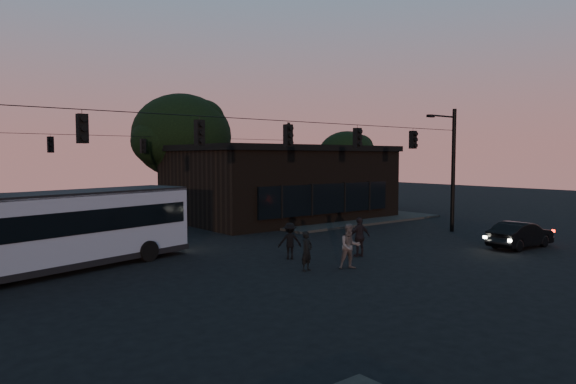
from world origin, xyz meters
TOP-DOWN VIEW (x-y plane):
  - ground at (0.00, 0.00)m, footprint 120.00×120.00m
  - sidewalk_far_right at (12.00, 14.00)m, footprint 14.00×10.00m
  - building at (9.00, 15.97)m, footprint 15.40×10.41m
  - tree_behind at (4.00, 22.00)m, footprint 7.60×7.60m
  - tree_right at (18.00, 18.00)m, footprint 5.20×5.20m
  - signal_rig_near at (0.00, 4.00)m, footprint 26.24×0.30m
  - signal_rig_far at (0.00, 20.00)m, footprint 26.24×0.30m
  - bus at (-8.91, 7.58)m, footprint 11.61×5.28m
  - car at (10.71, -1.45)m, footprint 4.11×1.63m
  - pedestrian_a at (-1.15, 1.38)m, footprint 0.66×0.51m
  - pedestrian_b at (0.49, 0.57)m, footprint 1.12×1.02m
  - pedestrian_c at (2.68, 2.07)m, footprint 1.14×0.66m
  - pedestrian_d at (-0.17, 3.66)m, footprint 1.22×1.05m

SIDE VIEW (x-z plane):
  - ground at x=0.00m, z-range 0.00..0.00m
  - sidewalk_far_right at x=12.00m, z-range 0.00..0.15m
  - car at x=10.71m, z-range 0.00..1.33m
  - pedestrian_a at x=-1.15m, z-range 0.00..1.61m
  - pedestrian_d at x=-0.17m, z-range 0.00..1.64m
  - pedestrian_c at x=2.68m, z-range 0.00..1.83m
  - pedestrian_b at x=0.49m, z-range 0.00..1.86m
  - bus at x=-8.91m, z-range 0.20..3.38m
  - building at x=9.00m, z-range 0.01..5.41m
  - signal_rig_far at x=0.00m, z-range 0.45..7.95m
  - signal_rig_near at x=0.00m, z-range 0.70..8.20m
  - tree_right at x=18.00m, z-range 1.20..8.06m
  - tree_behind at x=4.00m, z-range 1.48..10.91m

